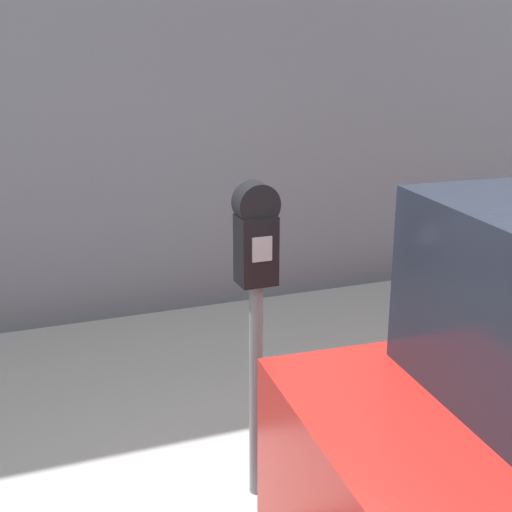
{
  "coord_description": "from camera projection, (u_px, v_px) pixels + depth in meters",
  "views": [
    {
      "loc": [
        -1.5,
        -1.89,
        2.41
      ],
      "look_at": [
        -0.4,
        1.04,
        1.41
      ],
      "focal_mm": 50.0,
      "sensor_mm": 36.0,
      "label": 1
    }
  ],
  "objects": [
    {
      "name": "sidewalk",
      "position": [
        252.0,
        388.0,
        4.87
      ],
      "size": [
        24.0,
        2.8,
        0.14
      ],
      "color": "#9E9B96",
      "rests_on": "ground_plane"
    },
    {
      "name": "parking_meter",
      "position": [
        256.0,
        281.0,
        3.32
      ],
      "size": [
        0.2,
        0.16,
        1.62
      ],
      "color": "slate",
      "rests_on": "sidewalk"
    }
  ]
}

